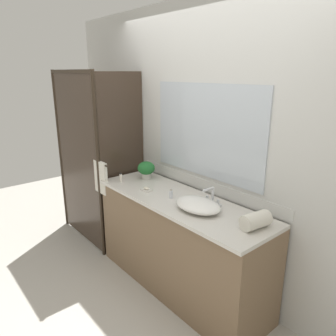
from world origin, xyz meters
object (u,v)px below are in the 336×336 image
(sink_basin, at_px, (198,205))
(soap_dish, at_px, (146,189))
(potted_plant, at_px, (146,169))
(amenity_bottle_conditioner, at_px, (121,178))
(rolled_towel_near_edge, at_px, (256,221))
(amenity_bottle_body_wash, at_px, (171,194))
(faucet, at_px, (212,199))

(sink_basin, distance_m, soap_dish, 0.62)
(sink_basin, height_order, potted_plant, potted_plant)
(amenity_bottle_conditioner, bearing_deg, rolled_towel_near_edge, 7.61)
(soap_dish, distance_m, amenity_bottle_conditioner, 0.38)
(potted_plant, bearing_deg, amenity_bottle_body_wash, -14.82)
(amenity_bottle_conditioner, height_order, rolled_towel_near_edge, rolled_towel_near_edge)
(amenity_bottle_body_wash, distance_m, rolled_towel_near_edge, 0.83)
(sink_basin, bearing_deg, amenity_bottle_conditioner, -173.49)
(amenity_bottle_body_wash, height_order, amenity_bottle_conditioner, amenity_bottle_conditioner)
(potted_plant, xyz_separation_m, rolled_towel_near_edge, (1.39, -0.06, -0.05))
(faucet, distance_m, potted_plant, 0.90)
(amenity_bottle_body_wash, relative_size, rolled_towel_near_edge, 0.40)
(faucet, xyz_separation_m, potted_plant, (-0.90, -0.02, 0.06))
(soap_dish, bearing_deg, faucet, 20.26)
(faucet, relative_size, rolled_towel_near_edge, 0.78)
(faucet, distance_m, amenity_bottle_body_wash, 0.37)
(potted_plant, relative_size, amenity_bottle_body_wash, 2.14)
(amenity_bottle_body_wash, relative_size, amenity_bottle_conditioner, 0.93)
(amenity_bottle_body_wash, height_order, rolled_towel_near_edge, rolled_towel_near_edge)
(amenity_bottle_conditioner, bearing_deg, soap_dish, 7.65)
(potted_plant, relative_size, soap_dish, 1.85)
(faucet, height_order, soap_dish, faucet)
(amenity_bottle_conditioner, relative_size, rolled_towel_near_edge, 0.43)
(amenity_bottle_conditioner, xyz_separation_m, rolled_towel_near_edge, (1.48, 0.20, 0.02))
(faucet, xyz_separation_m, amenity_bottle_body_wash, (-0.33, -0.17, -0.01))
(amenity_bottle_body_wash, bearing_deg, potted_plant, 165.18)
(amenity_bottle_conditioner, distance_m, rolled_towel_near_edge, 1.49)
(amenity_bottle_conditioner, bearing_deg, faucet, 15.70)
(amenity_bottle_conditioner, bearing_deg, amenity_bottle_body_wash, 9.22)
(sink_basin, relative_size, soap_dish, 4.15)
(potted_plant, height_order, soap_dish, potted_plant)
(amenity_bottle_conditioner, bearing_deg, potted_plant, 71.51)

